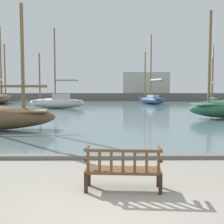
{
  "coord_description": "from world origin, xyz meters",
  "views": [
    {
      "loc": [
        -0.05,
        -4.75,
        2.1
      ],
      "look_at": [
        0.13,
        10.0,
        1.0
      ],
      "focal_mm": 45.0,
      "sensor_mm": 36.0,
      "label": 1
    }
  ],
  "objects_px": {
    "sailboat_distant_harbor": "(57,101)",
    "sailboat_nearest_port": "(1,97)",
    "sailboat_mid_starboard": "(212,99)",
    "park_bench": "(123,169)",
    "sailboat_outer_port": "(151,99)"
  },
  "relations": [
    {
      "from": "sailboat_distant_harbor",
      "to": "sailboat_nearest_port",
      "type": "height_order",
      "value": "sailboat_nearest_port"
    },
    {
      "from": "sailboat_mid_starboard",
      "to": "park_bench",
      "type": "bearing_deg",
      "value": -112.7
    },
    {
      "from": "sailboat_outer_port",
      "to": "sailboat_mid_starboard",
      "type": "xyz_separation_m",
      "value": [
        10.48,
        2.35,
        -0.12
      ]
    },
    {
      "from": "sailboat_distant_harbor",
      "to": "sailboat_outer_port",
      "type": "relative_size",
      "value": 0.86
    },
    {
      "from": "sailboat_outer_port",
      "to": "sailboat_distant_harbor",
      "type": "bearing_deg",
      "value": -139.61
    },
    {
      "from": "park_bench",
      "to": "sailboat_outer_port",
      "type": "height_order",
      "value": "sailboat_outer_port"
    },
    {
      "from": "sailboat_outer_port",
      "to": "sailboat_nearest_port",
      "type": "distance_m",
      "value": 24.06
    },
    {
      "from": "sailboat_outer_port",
      "to": "sailboat_nearest_port",
      "type": "height_order",
      "value": "sailboat_nearest_port"
    },
    {
      "from": "park_bench",
      "to": "sailboat_nearest_port",
      "type": "xyz_separation_m",
      "value": [
        -17.62,
        39.72,
        0.6
      ]
    },
    {
      "from": "park_bench",
      "to": "sailboat_distant_harbor",
      "type": "bearing_deg",
      "value": 103.21
    },
    {
      "from": "park_bench",
      "to": "sailboat_mid_starboard",
      "type": "height_order",
      "value": "sailboat_mid_starboard"
    },
    {
      "from": "sailboat_distant_harbor",
      "to": "sailboat_mid_starboard",
      "type": "height_order",
      "value": "sailboat_mid_starboard"
    },
    {
      "from": "park_bench",
      "to": "sailboat_outer_port",
      "type": "xyz_separation_m",
      "value": [
        6.37,
        37.91,
        0.44
      ]
    },
    {
      "from": "park_bench",
      "to": "sailboat_mid_starboard",
      "type": "relative_size",
      "value": 0.17
    },
    {
      "from": "sailboat_mid_starboard",
      "to": "sailboat_distant_harbor",
      "type": "bearing_deg",
      "value": -150.4
    }
  ]
}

